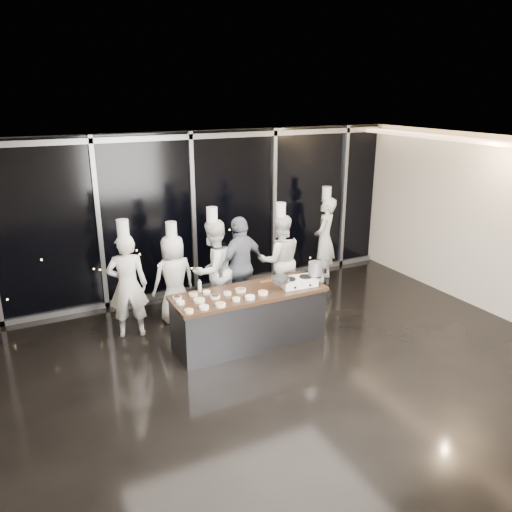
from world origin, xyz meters
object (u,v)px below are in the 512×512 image
(demo_counter, at_px, (249,317))
(chef_left, at_px, (174,278))
(stock_pot, at_px, (315,269))
(chef_far_left, at_px, (128,285))
(chef_side, at_px, (325,239))
(guest, at_px, (241,266))
(frying_pan, at_px, (280,279))
(chef_center, at_px, (213,269))
(chef_right, at_px, (280,260))
(stove, at_px, (297,282))

(demo_counter, bearing_deg, chef_left, 119.88)
(chef_left, bearing_deg, stock_pot, 133.49)
(chef_far_left, height_order, chef_side, chef_side)
(stock_pot, distance_m, guest, 1.49)
(demo_counter, bearing_deg, frying_pan, -12.64)
(chef_center, bearing_deg, chef_side, 172.16)
(chef_center, bearing_deg, chef_right, 158.20)
(stove, height_order, chef_left, chef_left)
(demo_counter, height_order, guest, guest)
(chef_far_left, height_order, chef_left, chef_far_left)
(demo_counter, relative_size, stove, 4.05)
(chef_right, bearing_deg, chef_left, 7.47)
(frying_pan, distance_m, chef_right, 1.49)
(chef_left, xyz_separation_m, chef_side, (3.48, 0.47, 0.13))
(chef_right, bearing_deg, demo_counter, 57.39)
(chef_side, bearing_deg, demo_counter, -4.82)
(chef_center, bearing_deg, chef_far_left, -19.55)
(stock_pot, bearing_deg, demo_counter, 172.12)
(chef_center, height_order, guest, chef_center)
(stock_pot, bearing_deg, chef_side, 52.23)
(chef_far_left, distance_m, chef_side, 4.39)
(stove, bearing_deg, frying_pan, -177.15)
(frying_pan, relative_size, chef_right, 0.27)
(demo_counter, height_order, frying_pan, frying_pan)
(chef_left, height_order, chef_center, chef_center)
(demo_counter, distance_m, frying_pan, 0.79)
(demo_counter, height_order, chef_center, chef_center)
(stock_pot, bearing_deg, stove, 172.99)
(frying_pan, xyz_separation_m, chef_left, (-1.29, 1.49, -0.26))
(stove, xyz_separation_m, chef_side, (1.87, 1.98, -0.04))
(chef_left, xyz_separation_m, guest, (1.17, -0.28, 0.12))
(stove, relative_size, chef_center, 0.30)
(guest, bearing_deg, stove, 89.82)
(frying_pan, height_order, chef_center, chef_center)
(stove, relative_size, chef_far_left, 0.30)
(stock_pot, height_order, chef_far_left, chef_far_left)
(stove, distance_m, chef_right, 1.36)
(chef_right, bearing_deg, chef_far_left, 13.80)
(stove, xyz_separation_m, stock_pot, (0.31, -0.04, 0.19))
(chef_far_left, relative_size, chef_side, 0.97)
(demo_counter, bearing_deg, chef_right, 44.10)
(demo_counter, height_order, chef_left, chef_left)
(chef_far_left, bearing_deg, chef_side, -157.12)
(frying_pan, xyz_separation_m, stock_pot, (0.64, -0.05, 0.09))
(demo_counter, bearing_deg, chef_far_left, 145.00)
(frying_pan, distance_m, stock_pot, 0.64)
(stove, distance_m, stock_pot, 0.36)
(stock_pot, xyz_separation_m, chef_side, (1.56, 2.01, -0.23))
(chef_far_left, xyz_separation_m, guest, (2.02, -0.05, 0.02))
(guest, bearing_deg, chef_center, -30.60)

